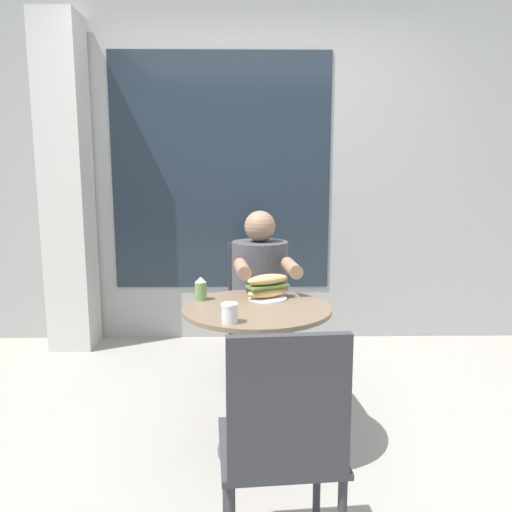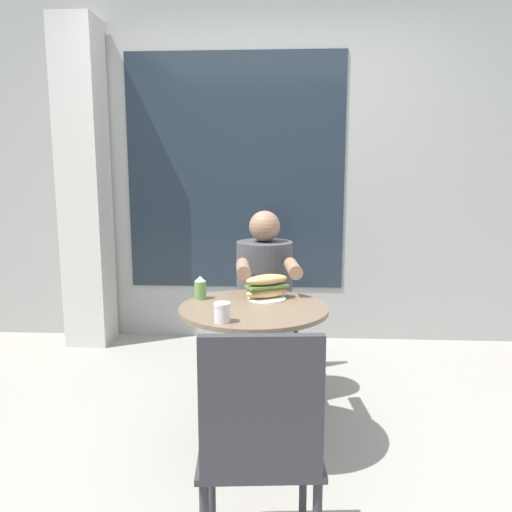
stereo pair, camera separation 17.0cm
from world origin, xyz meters
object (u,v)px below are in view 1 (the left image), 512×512
(sandwich_on_plate, at_px, (268,287))
(condiment_bottle, at_px, (201,289))
(diner_chair, at_px, (257,299))
(seated_diner, at_px, (261,322))
(empty_chair_across, at_px, (284,437))
(cafe_table, at_px, (257,347))
(drink_cup, at_px, (230,313))

(sandwich_on_plate, xyz_separation_m, condiment_bottle, (-0.32, -0.01, -0.00))
(diner_chair, relative_size, seated_diner, 0.79)
(empty_chair_across, distance_m, condiment_bottle, 1.01)
(empty_chair_across, bearing_deg, condiment_bottle, 104.90)
(seated_diner, relative_size, sandwich_on_plate, 4.85)
(cafe_table, xyz_separation_m, diner_chair, (0.02, 0.85, 0.00))
(condiment_bottle, bearing_deg, empty_chair_across, -70.26)
(seated_diner, xyz_separation_m, drink_cup, (-0.14, -0.75, 0.27))
(cafe_table, height_order, drink_cup, drink_cup)
(drink_cup, height_order, condiment_bottle, condiment_bottle)
(empty_chair_across, bearing_deg, seated_diner, 86.79)
(empty_chair_across, relative_size, sandwich_on_plate, 3.83)
(seated_diner, xyz_separation_m, sandwich_on_plate, (0.02, -0.37, 0.28))
(cafe_table, xyz_separation_m, condiment_bottle, (-0.26, 0.12, 0.25))
(cafe_table, relative_size, drink_cup, 8.74)
(drink_cup, bearing_deg, seated_diner, 79.26)
(empty_chair_across, distance_m, sandwich_on_plate, 0.97)
(empty_chair_across, bearing_deg, sandwich_on_plate, 85.97)
(diner_chair, relative_size, empty_chair_across, 1.00)
(cafe_table, relative_size, condiment_bottle, 6.33)
(empty_chair_across, height_order, sandwich_on_plate, empty_chair_across)
(diner_chair, xyz_separation_m, seated_diner, (0.01, -0.35, -0.04))
(sandwich_on_plate, bearing_deg, empty_chair_across, -89.19)
(cafe_table, distance_m, sandwich_on_plate, 0.29)
(seated_diner, relative_size, empty_chair_across, 1.27)
(diner_chair, xyz_separation_m, drink_cup, (-0.13, -1.10, 0.23))
(diner_chair, xyz_separation_m, empty_chair_across, (0.05, -1.65, 0.00))
(sandwich_on_plate, bearing_deg, drink_cup, -113.61)
(drink_cup, bearing_deg, condiment_bottle, 112.14)
(seated_diner, relative_size, condiment_bottle, 9.84)
(diner_chair, distance_m, sandwich_on_plate, 0.76)
(cafe_table, height_order, sandwich_on_plate, sandwich_on_plate)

